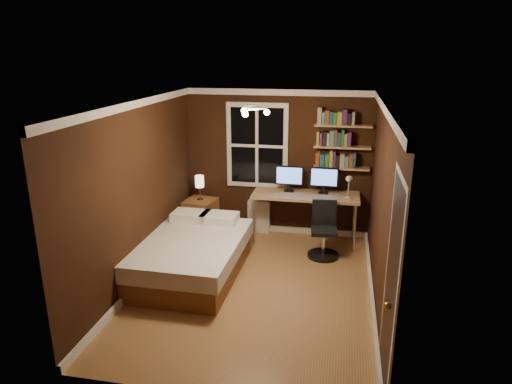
% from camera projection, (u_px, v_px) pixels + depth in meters
% --- Properties ---
extents(floor, '(4.20, 4.20, 0.00)m').
position_uv_depth(floor, '(254.00, 287.00, 6.25)').
color(floor, olive).
rests_on(floor, ground).
extents(wall_back, '(3.20, 0.04, 2.50)m').
position_uv_depth(wall_back, '(278.00, 163.00, 7.85)').
color(wall_back, black).
rests_on(wall_back, ground).
extents(wall_left, '(0.04, 4.20, 2.50)m').
position_uv_depth(wall_left, '(138.00, 194.00, 6.17)').
color(wall_left, black).
rests_on(wall_left, ground).
extents(wall_right, '(0.04, 4.20, 2.50)m').
position_uv_depth(wall_right, '(382.00, 209.00, 5.59)').
color(wall_right, black).
rests_on(wall_right, ground).
extents(ceiling, '(3.20, 4.20, 0.02)m').
position_uv_depth(ceiling, '(254.00, 103.00, 5.51)').
color(ceiling, white).
rests_on(ceiling, wall_back).
extents(window, '(1.06, 0.06, 1.46)m').
position_uv_depth(window, '(257.00, 146.00, 7.79)').
color(window, silver).
rests_on(window, wall_back).
extents(door, '(0.03, 0.82, 2.05)m').
position_uv_depth(door, '(390.00, 287.00, 4.21)').
color(door, black).
rests_on(door, ground).
extents(door_knob, '(0.06, 0.06, 0.06)m').
position_uv_depth(door_knob, '(388.00, 306.00, 3.94)').
color(door_knob, '#B38943').
rests_on(door_knob, door).
extents(ceiling_fixture, '(0.44, 0.44, 0.18)m').
position_uv_depth(ceiling_fixture, '(252.00, 112.00, 5.44)').
color(ceiling_fixture, beige).
rests_on(ceiling_fixture, ceiling).
extents(bookshelf_lower, '(0.92, 0.22, 0.03)m').
position_uv_depth(bookshelf_lower, '(341.00, 168.00, 7.54)').
color(bookshelf_lower, tan).
rests_on(bookshelf_lower, wall_back).
extents(books_row_lower, '(0.60, 0.16, 0.23)m').
position_uv_depth(books_row_lower, '(341.00, 160.00, 7.50)').
color(books_row_lower, maroon).
rests_on(books_row_lower, bookshelf_lower).
extents(bookshelf_middle, '(0.92, 0.22, 0.03)m').
position_uv_depth(bookshelf_middle, '(342.00, 147.00, 7.43)').
color(bookshelf_middle, tan).
rests_on(bookshelf_middle, wall_back).
extents(books_row_middle, '(0.60, 0.16, 0.23)m').
position_uv_depth(books_row_middle, '(343.00, 139.00, 7.40)').
color(books_row_middle, navy).
rests_on(books_row_middle, bookshelf_middle).
extents(bookshelf_upper, '(0.92, 0.22, 0.03)m').
position_uv_depth(bookshelf_upper, '(343.00, 126.00, 7.33)').
color(bookshelf_upper, tan).
rests_on(bookshelf_upper, wall_back).
extents(books_row_upper, '(0.54, 0.16, 0.23)m').
position_uv_depth(books_row_upper, '(344.00, 117.00, 7.29)').
color(books_row_upper, '#2E632A').
rests_on(books_row_upper, bookshelf_upper).
extents(bed, '(1.48, 2.03, 0.68)m').
position_uv_depth(bed, '(190.00, 255.00, 6.55)').
color(bed, brown).
rests_on(bed, ground).
extents(nightstand, '(0.57, 0.57, 0.62)m').
position_uv_depth(nightstand, '(201.00, 217.00, 8.01)').
color(nightstand, brown).
rests_on(nightstand, ground).
extents(bedside_lamp, '(0.15, 0.15, 0.44)m').
position_uv_depth(bedside_lamp, '(200.00, 188.00, 7.85)').
color(bedside_lamp, beige).
rests_on(bedside_lamp, nightstand).
extents(radiator, '(0.39, 0.14, 0.58)m').
position_uv_depth(radiator, '(259.00, 216.00, 8.09)').
color(radiator, beige).
rests_on(radiator, ground).
extents(desk, '(1.76, 0.66, 0.84)m').
position_uv_depth(desk, '(306.00, 197.00, 7.57)').
color(desk, tan).
rests_on(desk, ground).
extents(monitor_left, '(0.47, 0.12, 0.44)m').
position_uv_depth(monitor_left, '(289.00, 179.00, 7.62)').
color(monitor_left, black).
rests_on(monitor_left, desk).
extents(monitor_right, '(0.47, 0.12, 0.44)m').
position_uv_depth(monitor_right, '(324.00, 181.00, 7.51)').
color(monitor_right, black).
rests_on(monitor_right, desk).
extents(desk_lamp, '(0.14, 0.32, 0.44)m').
position_uv_depth(desk_lamp, '(349.00, 187.00, 7.17)').
color(desk_lamp, silver).
rests_on(desk_lamp, desk).
extents(office_chair, '(0.49, 0.49, 0.88)m').
position_uv_depth(office_chair, '(324.00, 237.00, 7.13)').
color(office_chair, black).
rests_on(office_chair, ground).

